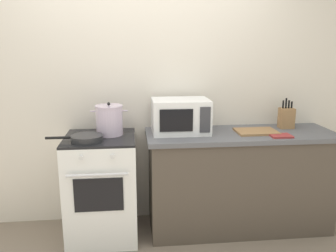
{
  "coord_description": "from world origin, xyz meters",
  "views": [
    {
      "loc": [
        -0.07,
        -2.33,
        1.69
      ],
      "look_at": [
        0.24,
        0.6,
        1.0
      ],
      "focal_mm": 37.38,
      "sensor_mm": 36.0,
      "label": 1
    }
  ],
  "objects_px": {
    "microwave": "(180,116)",
    "knife_block": "(286,118)",
    "frying_pan": "(86,138)",
    "cutting_board": "(256,131)",
    "stove": "(102,187)",
    "stock_pot": "(109,120)",
    "oven_mitt": "(281,136)"
  },
  "relations": [
    {
      "from": "microwave",
      "to": "cutting_board",
      "type": "xyz_separation_m",
      "value": [
        0.68,
        -0.08,
        -0.14
      ]
    },
    {
      "from": "stock_pot",
      "to": "frying_pan",
      "type": "bearing_deg",
      "value": -132.76
    },
    {
      "from": "cutting_board",
      "to": "knife_block",
      "type": "relative_size",
      "value": 1.26
    },
    {
      "from": "stove",
      "to": "microwave",
      "type": "xyz_separation_m",
      "value": [
        0.71,
        0.08,
        0.61
      ]
    },
    {
      "from": "knife_block",
      "to": "stock_pot",
      "type": "bearing_deg",
      "value": -177.36
    },
    {
      "from": "frying_pan",
      "to": "oven_mitt",
      "type": "distance_m",
      "value": 1.64
    },
    {
      "from": "stove",
      "to": "cutting_board",
      "type": "height_order",
      "value": "cutting_board"
    },
    {
      "from": "stove",
      "to": "oven_mitt",
      "type": "xyz_separation_m",
      "value": [
        1.54,
        -0.16,
        0.47
      ]
    },
    {
      "from": "microwave",
      "to": "oven_mitt",
      "type": "distance_m",
      "value": 0.88
    },
    {
      "from": "cutting_board",
      "to": "microwave",
      "type": "bearing_deg",
      "value": 173.42
    },
    {
      "from": "frying_pan",
      "to": "cutting_board",
      "type": "distance_m",
      "value": 1.49
    },
    {
      "from": "knife_block",
      "to": "oven_mitt",
      "type": "height_order",
      "value": "knife_block"
    },
    {
      "from": "frying_pan",
      "to": "oven_mitt",
      "type": "xyz_separation_m",
      "value": [
        1.64,
        -0.03,
        -0.02
      ]
    },
    {
      "from": "stove",
      "to": "cutting_board",
      "type": "xyz_separation_m",
      "value": [
        1.38,
        0.0,
        0.47
      ]
    },
    {
      "from": "stock_pot",
      "to": "frying_pan",
      "type": "relative_size",
      "value": 0.7
    },
    {
      "from": "frying_pan",
      "to": "cutting_board",
      "type": "xyz_separation_m",
      "value": [
        1.48,
        0.13,
        -0.02
      ]
    },
    {
      "from": "stove",
      "to": "frying_pan",
      "type": "height_order",
      "value": "frying_pan"
    },
    {
      "from": "stove",
      "to": "frying_pan",
      "type": "bearing_deg",
      "value": -127.01
    },
    {
      "from": "frying_pan",
      "to": "cutting_board",
      "type": "bearing_deg",
      "value": 5.0
    },
    {
      "from": "microwave",
      "to": "knife_block",
      "type": "relative_size",
      "value": 1.76
    },
    {
      "from": "cutting_board",
      "to": "oven_mitt",
      "type": "xyz_separation_m",
      "value": [
        0.16,
        -0.16,
        -0.0
      ]
    },
    {
      "from": "stove",
      "to": "stock_pot",
      "type": "bearing_deg",
      "value": 38.45
    },
    {
      "from": "stove",
      "to": "cutting_board",
      "type": "relative_size",
      "value": 2.56
    },
    {
      "from": "frying_pan",
      "to": "microwave",
      "type": "distance_m",
      "value": 0.84
    },
    {
      "from": "stove",
      "to": "oven_mitt",
      "type": "distance_m",
      "value": 1.62
    },
    {
      "from": "stove",
      "to": "oven_mitt",
      "type": "height_order",
      "value": "oven_mitt"
    },
    {
      "from": "stove",
      "to": "knife_block",
      "type": "distance_m",
      "value": 1.81
    },
    {
      "from": "stock_pot",
      "to": "cutting_board",
      "type": "xyz_separation_m",
      "value": [
        1.3,
        -0.06,
        -0.12
      ]
    },
    {
      "from": "stock_pot",
      "to": "oven_mitt",
      "type": "xyz_separation_m",
      "value": [
        1.46,
        -0.22,
        -0.12
      ]
    },
    {
      "from": "frying_pan",
      "to": "knife_block",
      "type": "distance_m",
      "value": 1.84
    },
    {
      "from": "frying_pan",
      "to": "stock_pot",
      "type": "bearing_deg",
      "value": 47.24
    },
    {
      "from": "microwave",
      "to": "knife_block",
      "type": "xyz_separation_m",
      "value": [
        1.01,
        0.06,
        -0.05
      ]
    }
  ]
}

